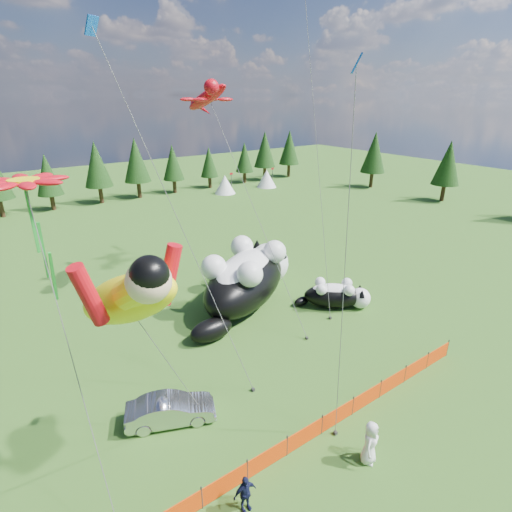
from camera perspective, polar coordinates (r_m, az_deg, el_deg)
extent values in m
plane|color=#0F370A|center=(20.95, 1.10, -20.37)|extent=(160.00, 160.00, 0.00)
cylinder|color=#262626|center=(17.05, -7.75, -31.00)|extent=(0.06, 0.06, 1.10)
cylinder|color=#262626|center=(17.65, -1.25, -28.22)|extent=(0.06, 0.06, 1.10)
cylinder|color=#262626|center=(18.46, 4.45, -25.39)|extent=(0.06, 0.06, 1.10)
cylinder|color=#262626|center=(19.43, 9.39, -22.65)|extent=(0.06, 0.06, 1.10)
cylinder|color=#262626|center=(20.56, 13.65, -20.05)|extent=(0.06, 0.06, 1.10)
cylinder|color=#262626|center=(21.81, 17.33, -17.66)|extent=(0.06, 0.06, 1.10)
cylinder|color=#262626|center=(23.17, 20.51, -15.48)|extent=(0.06, 0.06, 1.10)
cylinder|color=#262626|center=(24.61, 23.27, -13.51)|extent=(0.06, 0.06, 1.10)
cylinder|color=#262626|center=(26.13, 25.68, -11.74)|extent=(0.06, 0.06, 1.10)
cube|color=#F23B05|center=(17.37, -4.39, -29.73)|extent=(2.00, 0.04, 0.90)
cube|color=#F23B05|center=(18.07, 1.70, -26.91)|extent=(2.00, 0.04, 0.90)
cube|color=#F23B05|center=(18.96, 7.00, -24.11)|extent=(2.00, 0.04, 0.90)
cube|color=#F23B05|center=(20.01, 11.59, -21.43)|extent=(2.00, 0.04, 0.90)
cube|color=#F23B05|center=(21.20, 15.54, -18.93)|extent=(2.00, 0.04, 0.90)
cube|color=#F23B05|center=(22.51, 18.96, -16.65)|extent=(2.00, 0.04, 0.90)
cube|color=#F23B05|center=(23.91, 21.92, -14.57)|extent=(2.00, 0.04, 0.90)
cube|color=#F23B05|center=(25.39, 24.50, -12.70)|extent=(2.00, 0.04, 0.90)
ellipsoid|color=black|center=(28.30, -1.55, -3.76)|extent=(10.02, 8.31, 3.65)
ellipsoid|color=white|center=(27.91, -1.57, -2.07)|extent=(7.48, 6.12, 2.23)
sphere|color=white|center=(31.93, 1.75, -1.06)|extent=(3.24, 3.24, 3.24)
sphere|color=#CF5060|center=(33.11, 2.66, -0.20)|extent=(0.45, 0.45, 0.45)
ellipsoid|color=black|center=(25.10, -6.40, -10.45)|extent=(3.16, 2.67, 1.42)
cone|color=black|center=(31.11, 3.43, 0.86)|extent=(1.14, 1.14, 1.14)
cone|color=black|center=(31.80, 0.15, 1.38)|extent=(1.14, 1.14, 1.14)
sphere|color=white|center=(29.99, -2.02, 1.35)|extent=(1.70, 1.70, 1.70)
sphere|color=white|center=(29.00, 2.66, 0.60)|extent=(1.70, 1.70, 1.70)
sphere|color=white|center=(26.52, -6.05, -1.62)|extent=(1.70, 1.70, 1.70)
sphere|color=white|center=(25.40, -0.88, -2.60)|extent=(1.70, 1.70, 1.70)
ellipsoid|color=black|center=(29.09, 10.93, -5.63)|extent=(4.39, 4.09, 1.64)
ellipsoid|color=white|center=(28.91, 10.99, -4.91)|extent=(3.26, 3.03, 1.00)
sphere|color=white|center=(29.44, 14.64, -5.83)|extent=(1.46, 1.46, 1.46)
sphere|color=#CF5060|center=(29.56, 15.83, -5.84)|extent=(0.20, 0.20, 0.20)
ellipsoid|color=black|center=(29.13, 6.56, -6.43)|extent=(1.39, 1.30, 0.64)
cone|color=black|center=(28.79, 14.89, -5.21)|extent=(0.51, 0.51, 0.51)
cone|color=black|center=(29.56, 14.61, -4.44)|extent=(0.51, 0.51, 0.51)
sphere|color=white|center=(29.42, 12.86, -3.79)|extent=(0.77, 0.77, 0.77)
sphere|color=white|center=(28.37, 13.19, -4.82)|extent=(0.77, 0.77, 0.77)
sphere|color=white|center=(29.18, 9.14, -3.72)|extent=(0.77, 0.77, 0.77)
sphere|color=white|center=(28.12, 9.32, -4.76)|extent=(0.77, 0.77, 0.77)
imported|color=#BCBCC1|center=(20.06, -12.10, -20.70)|extent=(4.29, 2.83, 1.34)
imported|color=#141738|center=(16.73, -1.58, -30.81)|extent=(0.95, 0.53, 1.58)
imported|color=white|center=(18.51, 15.99, -24.25)|extent=(1.15, 1.01, 1.98)
cylinder|color=#595959|center=(16.40, -11.78, -15.26)|extent=(0.03, 0.03, 9.49)
cube|color=#262626|center=(20.66, -7.75, -21.06)|extent=(0.15, 0.15, 0.16)
cylinder|color=#595959|center=(26.53, -0.32, 6.55)|extent=(0.03, 0.03, 17.73)
cube|color=#262626|center=(25.54, 7.25, -11.55)|extent=(0.15, 0.15, 0.16)
cylinder|color=#595959|center=(14.02, -24.14, -15.70)|extent=(0.03, 0.03, 12.23)
cube|color=green|center=(13.97, -28.56, 0.46)|extent=(0.18, 0.18, 3.86)
cylinder|color=#595959|center=(18.73, -10.60, 4.00)|extent=(0.03, 0.03, 17.99)
cube|color=#262626|center=(21.60, -0.42, -18.54)|extent=(0.15, 0.15, 0.16)
cylinder|color=#595959|center=(27.02, 8.77, 14.06)|extent=(0.03, 0.03, 21.63)
cube|color=#262626|center=(27.84, 10.54, -8.70)|extent=(0.15, 0.15, 0.16)
cylinder|color=#595959|center=(15.90, 12.52, -2.69)|extent=(0.03, 0.03, 14.98)
cube|color=#262626|center=(19.85, 11.26, -23.54)|extent=(0.15, 0.15, 0.16)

